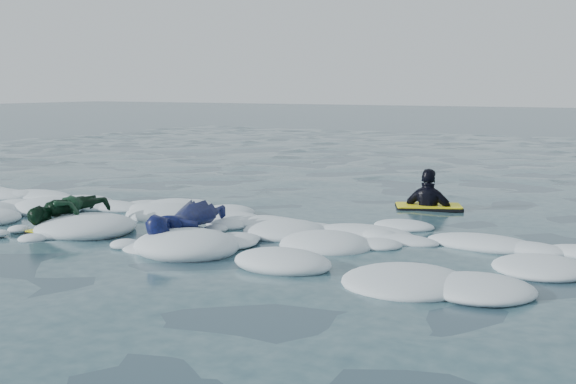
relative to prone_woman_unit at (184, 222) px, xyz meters
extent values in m
plane|color=#182C3B|center=(-0.17, -0.24, -0.22)|extent=(120.00, 120.00, 0.00)
cube|color=black|center=(0.00, -0.22, -0.18)|extent=(1.05, 1.23, 0.05)
cube|color=#FFF415|center=(0.00, -0.22, -0.14)|extent=(1.01, 1.20, 0.02)
imported|color=#0B1353|center=(0.00, 0.03, 0.02)|extent=(0.90, 1.71, 0.39)
cube|color=black|center=(-1.71, -0.45, -0.19)|extent=(0.42, 0.75, 0.04)
cube|color=#FFF415|center=(-1.71, -0.45, -0.16)|extent=(0.40, 0.73, 0.01)
cube|color=#1771B0|center=(-1.71, -0.45, -0.15)|extent=(0.14, 0.71, 0.00)
imported|color=#0E351B|center=(-1.71, -0.25, 0.02)|extent=(0.71, 1.19, 0.42)
cube|color=black|center=(1.89, 3.55, -0.18)|extent=(1.12, 0.91, 0.05)
cube|color=#FFF415|center=(1.89, 3.55, -0.15)|extent=(1.10, 0.88, 0.02)
imported|color=black|center=(1.89, 3.55, -0.33)|extent=(0.89, 0.41, 1.48)
camera|label=1|loc=(5.42, -6.88, 1.65)|focal=45.00mm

